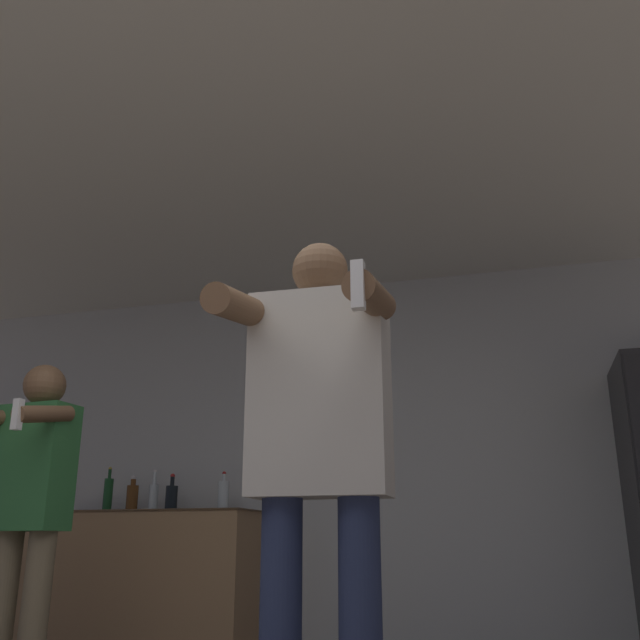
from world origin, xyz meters
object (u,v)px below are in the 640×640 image
bottle_amber_bourbon (171,497)px  bottle_red_label (108,494)px  bottle_dark_rum (223,495)px  person_man_side (30,501)px  bottle_tall_gin (153,496)px  person_woman_foreground (319,446)px  bottle_clear_vodka (132,497)px

bottle_amber_bourbon → bottle_red_label: (-0.49, -0.00, 0.03)m
bottle_dark_rum → bottle_red_label: bearing=180.0°
bottle_red_label → person_man_side: size_ratio=0.19×
bottle_tall_gin → person_woman_foreground: size_ratio=0.16×
bottle_clear_vodka → bottle_red_label: bearing=180.0°
bottle_red_label → person_woman_foreground: size_ratio=0.18×
person_man_side → bottle_tall_gin: bearing=95.6°
bottle_dark_rum → person_woman_foreground: person_woman_foreground is taller
bottle_amber_bourbon → person_woman_foreground: (1.70, -2.32, -0.01)m
bottle_clear_vodka → bottle_amber_bourbon: 0.30m
bottle_clear_vodka → person_man_side: size_ratio=0.15×
bottle_dark_rum → person_man_side: person_man_side is taller
bottle_red_label → bottle_dark_rum: bearing=-0.0°
bottle_dark_rum → person_woman_foreground: 2.67m
bottle_clear_vodka → bottle_red_label: (-0.19, 0.00, 0.02)m
bottle_tall_gin → bottle_red_label: 0.35m
person_woman_foreground → bottle_red_label: bearing=133.3°
bottle_tall_gin → person_man_side: 1.49m
bottle_dark_rum → person_man_side: (-0.37, -1.48, -0.12)m
bottle_amber_bourbon → person_woman_foreground: size_ratio=0.14×
bottle_clear_vodka → bottle_dark_rum: (0.68, 0.00, -0.00)m
bottle_amber_bourbon → bottle_tall_gin: size_ratio=0.88×
bottle_dark_rum → person_woman_foreground: (1.32, -2.32, -0.02)m
bottle_clear_vodka → bottle_dark_rum: bottle_dark_rum is taller
bottle_clear_vodka → bottle_tall_gin: bottle_tall_gin is taller
bottle_dark_rum → person_woman_foreground: size_ratio=0.14×
bottle_dark_rum → bottle_red_label: 0.87m
bottle_red_label → person_man_side: bearing=-71.4°
person_man_side → person_woman_foreground: bearing=-26.4°
bottle_clear_vodka → bottle_amber_bourbon: size_ratio=0.98×
bottle_tall_gin → person_man_side: bearing=-84.4°
bottle_tall_gin → person_man_side: (0.14, -1.48, -0.12)m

